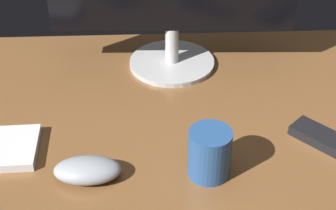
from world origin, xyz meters
TOP-DOWN VIEW (x-y plane):
  - desk at (0.00, 0.00)cm, footprint 140.00×84.00cm
  - computer_mouse at (-11.80, -9.73)cm, footprint 11.65×6.63cm
  - media_remote at (33.20, -3.94)cm, footprint 15.31×15.79cm
  - coffee_mug at (9.10, -9.20)cm, footprint 7.45×7.45cm

SIDE VIEW (x-z plane):
  - desk at x=0.00cm, z-range 0.00..2.00cm
  - media_remote at x=33.20cm, z-range 1.28..4.85cm
  - computer_mouse at x=-11.80cm, z-range 2.00..5.83cm
  - coffee_mug at x=9.10cm, z-range 2.00..10.96cm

